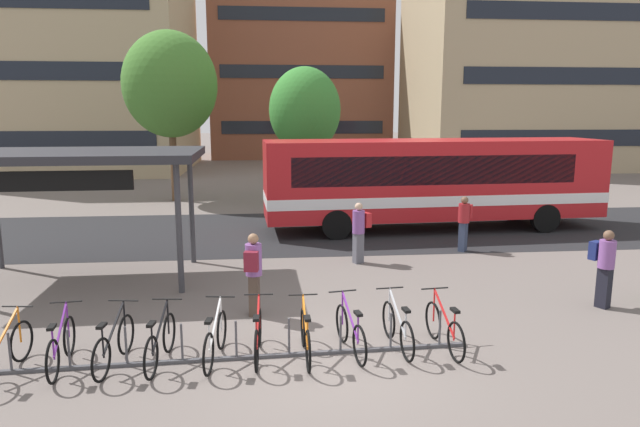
# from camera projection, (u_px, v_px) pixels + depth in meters

# --- Properties ---
(ground) EXTENTS (200.00, 200.00, 0.00)m
(ground) POSITION_uv_depth(u_px,v_px,m) (332.00, 361.00, 9.50)
(ground) COLOR #6B605B
(bus_lane_asphalt) EXTENTS (80.00, 7.20, 0.01)m
(bus_lane_asphalt) POSITION_uv_depth(u_px,v_px,m) (299.00, 231.00, 19.76)
(bus_lane_asphalt) COLOR #232326
(bus_lane_asphalt) RESTS_ON ground
(city_bus) EXTENTS (12.14, 3.23, 3.20)m
(city_bus) POSITION_uv_depth(u_px,v_px,m) (435.00, 180.00, 19.88)
(city_bus) COLOR red
(city_bus) RESTS_ON ground
(bike_rack) EXTENTS (8.15, 0.47, 0.70)m
(bike_rack) POSITION_uv_depth(u_px,v_px,m) (237.00, 354.00, 9.55)
(bike_rack) COLOR #47474C
(bike_rack) RESTS_ON ground
(parked_bicycle_orange_0) EXTENTS (0.52, 1.72, 0.99)m
(parked_bicycle_orange_0) POSITION_uv_depth(u_px,v_px,m) (4.00, 352.00, 8.96)
(parked_bicycle_orange_0) COLOR black
(parked_bicycle_orange_0) RESTS_ON ground
(parked_bicycle_purple_1) EXTENTS (0.52, 1.72, 0.99)m
(parked_bicycle_purple_1) POSITION_uv_depth(u_px,v_px,m) (61.00, 346.00, 9.19)
(parked_bicycle_purple_1) COLOR black
(parked_bicycle_purple_1) RESTS_ON ground
(parked_bicycle_black_2) EXTENTS (0.52, 1.71, 0.99)m
(parked_bicycle_black_2) POSITION_uv_depth(u_px,v_px,m) (114.00, 345.00, 9.25)
(parked_bicycle_black_2) COLOR black
(parked_bicycle_black_2) RESTS_ON ground
(parked_bicycle_black_3) EXTENTS (0.52, 1.72, 0.99)m
(parked_bicycle_black_3) POSITION_uv_depth(u_px,v_px,m) (160.00, 343.00, 9.32)
(parked_bicycle_black_3) COLOR black
(parked_bicycle_black_3) RESTS_ON ground
(parked_bicycle_white_4) EXTENTS (0.52, 1.72, 0.99)m
(parked_bicycle_white_4) POSITION_uv_depth(u_px,v_px,m) (215.00, 340.00, 9.45)
(parked_bicycle_white_4) COLOR black
(parked_bicycle_white_4) RESTS_ON ground
(parked_bicycle_red_5) EXTENTS (0.52, 1.72, 0.99)m
(parked_bicycle_red_5) POSITION_uv_depth(u_px,v_px,m) (258.00, 337.00, 9.57)
(parked_bicycle_red_5) COLOR black
(parked_bicycle_red_5) RESTS_ON ground
(parked_bicycle_orange_6) EXTENTS (0.52, 1.72, 0.99)m
(parked_bicycle_orange_6) POSITION_uv_depth(u_px,v_px,m) (306.00, 337.00, 9.56)
(parked_bicycle_orange_6) COLOR black
(parked_bicycle_orange_6) RESTS_ON ground
(parked_bicycle_purple_7) EXTENTS (0.52, 1.71, 0.99)m
(parked_bicycle_purple_7) POSITION_uv_depth(u_px,v_px,m) (350.00, 332.00, 9.77)
(parked_bicycle_purple_7) COLOR black
(parked_bicycle_purple_7) RESTS_ON ground
(parked_bicycle_silver_8) EXTENTS (0.52, 1.72, 0.99)m
(parked_bicycle_silver_8) POSITION_uv_depth(u_px,v_px,m) (398.00, 328.00, 9.94)
(parked_bicycle_silver_8) COLOR black
(parked_bicycle_silver_8) RESTS_ON ground
(parked_bicycle_red_9) EXTENTS (0.52, 1.72, 0.99)m
(parked_bicycle_red_9) POSITION_uv_depth(u_px,v_px,m) (444.00, 329.00, 9.92)
(parked_bicycle_red_9) COLOR black
(parked_bicycle_red_9) RESTS_ON ground
(transit_shelter) EXTENTS (6.01, 3.63, 3.25)m
(transit_shelter) POSITION_uv_depth(u_px,v_px,m) (75.00, 159.00, 13.54)
(transit_shelter) COLOR #38383D
(transit_shelter) RESTS_ON ground
(commuter_maroon_pack_0) EXTENTS (0.39, 0.56, 1.75)m
(commuter_maroon_pack_0) POSITION_uv_depth(u_px,v_px,m) (254.00, 269.00, 11.44)
(commuter_maroon_pack_0) COLOR #47382D
(commuter_maroon_pack_0) RESTS_ON ground
(commuter_red_pack_1) EXTENTS (0.60, 0.51, 1.72)m
(commuter_red_pack_1) POSITION_uv_depth(u_px,v_px,m) (360.00, 228.00, 15.49)
(commuter_red_pack_1) COLOR #565660
(commuter_red_pack_1) RESTS_ON ground
(commuter_red_pack_2) EXTENTS (0.57, 0.60, 1.69)m
(commuter_red_pack_2) POSITION_uv_depth(u_px,v_px,m) (464.00, 220.00, 16.82)
(commuter_red_pack_2) COLOR #2D3851
(commuter_red_pack_2) RESTS_ON ground
(commuter_navy_pack_3) EXTENTS (0.51, 0.60, 1.72)m
(commuter_navy_pack_3) POSITION_uv_depth(u_px,v_px,m) (605.00, 263.00, 11.96)
(commuter_navy_pack_3) COLOR black
(commuter_navy_pack_3) RESTS_ON ground
(street_tree_0) EXTENTS (4.29, 4.29, 7.82)m
(street_tree_0) POSITION_uv_depth(u_px,v_px,m) (170.00, 85.00, 25.51)
(street_tree_0) COLOR brown
(street_tree_0) RESTS_ON ground
(street_tree_1) EXTENTS (3.27, 3.27, 6.19)m
(street_tree_1) POSITION_uv_depth(u_px,v_px,m) (305.00, 110.00, 25.41)
(street_tree_1) COLOR brown
(street_tree_1) RESTS_ON ground
(building_left_wing) EXTENTS (18.10, 13.64, 20.46)m
(building_left_wing) POSITION_uv_depth(u_px,v_px,m) (53.00, 23.00, 38.89)
(building_left_wing) COLOR tan
(building_left_wing) RESTS_ON ground
(building_right_wing) EXTENTS (23.08, 11.99, 20.16)m
(building_right_wing) POSITION_uv_depth(u_px,v_px,m) (570.00, 31.00, 41.83)
(building_right_wing) COLOR tan
(building_right_wing) RESTS_ON ground
(building_centre_block) EXTENTS (15.83, 10.25, 14.01)m
(building_centre_block) POSITION_uv_depth(u_px,v_px,m) (299.00, 81.00, 52.25)
(building_centre_block) COLOR brown
(building_centre_block) RESTS_ON ground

